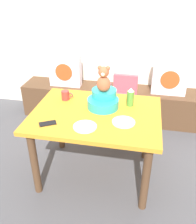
# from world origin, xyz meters

# --- Properties ---
(ground_plane) EXTENTS (8.00, 8.00, 0.00)m
(ground_plane) POSITION_xyz_m (0.00, 0.00, 0.00)
(ground_plane) COLOR #4C4C51
(back_wall) EXTENTS (4.40, 0.10, 2.60)m
(back_wall) POSITION_xyz_m (0.00, 1.47, 1.30)
(back_wall) COLOR silver
(back_wall) RESTS_ON ground_plane
(window_bench) EXTENTS (2.60, 0.44, 0.46)m
(window_bench) POSITION_xyz_m (0.00, 1.20, 0.23)
(window_bench) COLOR brown
(window_bench) RESTS_ON ground_plane
(pillow_floral_left) EXTENTS (0.44, 0.15, 0.44)m
(pillow_floral_left) POSITION_xyz_m (-0.68, 1.18, 0.68)
(pillow_floral_left) COLOR silver
(pillow_floral_left) RESTS_ON window_bench
(pillow_floral_right) EXTENTS (0.44, 0.15, 0.44)m
(pillow_floral_right) POSITION_xyz_m (0.74, 1.18, 0.68)
(pillow_floral_right) COLOR silver
(pillow_floral_right) RESTS_ON window_bench
(book_stack) EXTENTS (0.20, 0.14, 0.05)m
(book_stack) POSITION_xyz_m (-0.13, 1.20, 0.49)
(book_stack) COLOR #7F4762
(book_stack) RESTS_ON window_bench
(dining_table) EXTENTS (1.19, 0.90, 0.74)m
(dining_table) POSITION_xyz_m (0.00, 0.00, 0.63)
(dining_table) COLOR orange
(dining_table) RESTS_ON ground_plane
(highchair) EXTENTS (0.34, 0.45, 0.79)m
(highchair) POSITION_xyz_m (0.19, 0.76, 0.52)
(highchair) COLOR #D84C59
(highchair) RESTS_ON ground_plane
(infant_seat_teal) EXTENTS (0.30, 0.33, 0.16)m
(infant_seat_teal) POSITION_xyz_m (0.05, 0.13, 0.81)
(infant_seat_teal) COLOR teal
(infant_seat_teal) RESTS_ON dining_table
(teddy_bear) EXTENTS (0.13, 0.12, 0.25)m
(teddy_bear) POSITION_xyz_m (0.05, 0.13, 1.02)
(teddy_bear) COLOR #AB5939
(teddy_bear) RESTS_ON infant_seat_teal
(ketchup_bottle) EXTENTS (0.07, 0.07, 0.18)m
(ketchup_bottle) POSITION_xyz_m (0.30, 0.20, 0.83)
(ketchup_bottle) COLOR #4C8C33
(ketchup_bottle) RESTS_ON dining_table
(coffee_mug) EXTENTS (0.12, 0.08, 0.09)m
(coffee_mug) POSITION_xyz_m (-0.36, 0.21, 0.79)
(coffee_mug) COLOR #9E332D
(coffee_mug) RESTS_ON dining_table
(dinner_plate_near) EXTENTS (0.20, 0.20, 0.01)m
(dinner_plate_near) POSITION_xyz_m (-0.04, -0.26, 0.75)
(dinner_plate_near) COLOR white
(dinner_plate_near) RESTS_ON dining_table
(dinner_plate_far) EXTENTS (0.20, 0.20, 0.01)m
(dinner_plate_far) POSITION_xyz_m (0.27, -0.13, 0.75)
(dinner_plate_far) COLOR white
(dinner_plate_far) RESTS_ON dining_table
(cell_phone) EXTENTS (0.16, 0.13, 0.01)m
(cell_phone) POSITION_xyz_m (-0.37, -0.27, 0.74)
(cell_phone) COLOR black
(cell_phone) RESTS_ON dining_table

